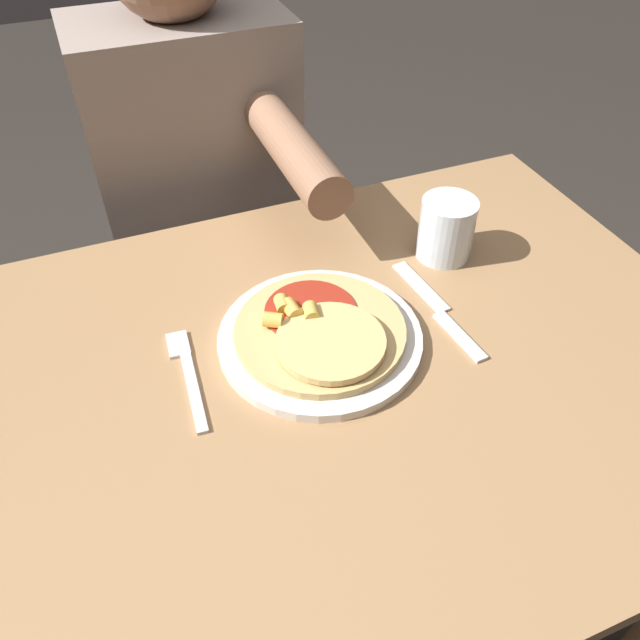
# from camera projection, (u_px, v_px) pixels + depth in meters

# --- Properties ---
(ground_plane) EXTENTS (8.00, 8.00, 0.00)m
(ground_plane) POSITION_uv_depth(u_px,v_px,m) (317.00, 608.00, 1.29)
(ground_plane) COLOR #2D2823
(dining_table) EXTENTS (1.12, 0.77, 0.73)m
(dining_table) POSITION_uv_depth(u_px,v_px,m) (316.00, 429.00, 0.87)
(dining_table) COLOR #9E754C
(dining_table) RESTS_ON ground_plane
(plate) EXTENTS (0.27, 0.27, 0.01)m
(plate) POSITION_uv_depth(u_px,v_px,m) (320.00, 338.00, 0.83)
(plate) COLOR silver
(plate) RESTS_ON dining_table
(pizza) EXTENTS (0.23, 0.23, 0.04)m
(pizza) POSITION_uv_depth(u_px,v_px,m) (320.00, 331.00, 0.81)
(pizza) COLOR tan
(pizza) RESTS_ON plate
(fork) EXTENTS (0.03, 0.18, 0.00)m
(fork) POSITION_uv_depth(u_px,v_px,m) (187.00, 372.00, 0.79)
(fork) COLOR silver
(fork) RESTS_ON dining_table
(knife) EXTENTS (0.03, 0.22, 0.00)m
(knife) POSITION_uv_depth(u_px,v_px,m) (439.00, 310.00, 0.87)
(knife) COLOR silver
(knife) RESTS_ON dining_table
(drinking_glass) EXTENTS (0.08, 0.08, 0.09)m
(drinking_glass) POSITION_uv_depth(u_px,v_px,m) (446.00, 229.00, 0.94)
(drinking_glass) COLOR silver
(drinking_glass) RESTS_ON dining_table
(person_diner) EXTENTS (0.37, 0.52, 1.17)m
(person_diner) POSITION_uv_depth(u_px,v_px,m) (200.00, 176.00, 1.22)
(person_diner) COLOR #2D2D38
(person_diner) RESTS_ON ground_plane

